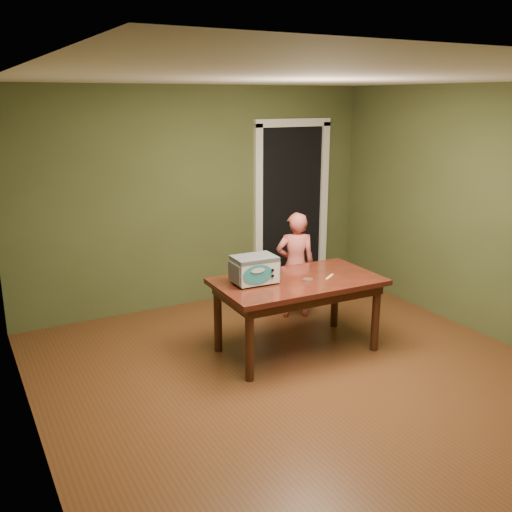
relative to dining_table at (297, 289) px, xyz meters
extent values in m
plane|color=brown|center=(-0.26, -0.70, -0.65)|extent=(5.00, 5.00, 0.00)
cube|color=#49532C|center=(-0.26, 1.80, 0.65)|extent=(4.50, 0.02, 2.60)
cube|color=#49532C|center=(-2.51, -0.70, 0.65)|extent=(0.02, 5.00, 2.60)
cube|color=#49532C|center=(1.99, -0.70, 0.65)|extent=(0.02, 5.00, 2.60)
cube|color=white|center=(-0.26, -0.70, 1.95)|extent=(4.50, 5.00, 0.02)
cube|color=black|center=(1.04, 2.10, 0.40)|extent=(0.90, 0.60, 2.10)
cube|color=black|center=(1.04, 1.79, 0.40)|extent=(0.90, 0.02, 2.10)
cube|color=white|center=(0.54, 1.77, 0.40)|extent=(0.10, 0.06, 2.20)
cube|color=white|center=(1.54, 1.77, 0.40)|extent=(0.10, 0.06, 2.20)
cube|color=white|center=(1.04, 1.77, 1.50)|extent=(1.10, 0.06, 0.10)
cube|color=#33170B|center=(0.00, 0.00, 0.07)|extent=(1.62, 0.94, 0.05)
cube|color=#371A0D|center=(0.00, 0.00, 0.00)|extent=(1.50, 0.82, 0.10)
cylinder|color=#371A0D|center=(-0.71, -0.33, -0.30)|extent=(0.08, 0.08, 0.70)
cylinder|color=#371A0D|center=(-0.69, 0.37, -0.30)|extent=(0.08, 0.08, 0.70)
cylinder|color=#371A0D|center=(0.69, -0.37, -0.30)|extent=(0.08, 0.08, 0.70)
cylinder|color=#371A0D|center=(0.71, 0.33, -0.30)|extent=(0.08, 0.08, 0.70)
cylinder|color=#4C4F54|center=(-0.59, 0.00, 0.11)|extent=(0.03, 0.03, 0.02)
cylinder|color=#4C4F54|center=(-0.58, 0.21, 0.11)|extent=(0.03, 0.03, 0.02)
cylinder|color=#4C4F54|center=(-0.27, -0.01, 0.11)|extent=(0.03, 0.03, 0.02)
cylinder|color=#4C4F54|center=(-0.26, 0.20, 0.11)|extent=(0.03, 0.03, 0.02)
cube|color=silver|center=(-0.42, 0.10, 0.23)|extent=(0.41, 0.30, 0.22)
cube|color=#4C4F54|center=(-0.42, 0.10, 0.35)|extent=(0.41, 0.30, 0.03)
cube|color=#4C4F54|center=(-0.63, 0.11, 0.23)|extent=(0.03, 0.25, 0.17)
cube|color=#4C4F54|center=(-0.22, 0.09, 0.23)|extent=(0.03, 0.25, 0.17)
ellipsoid|color=teal|center=(-0.47, -0.04, 0.23)|extent=(0.30, 0.02, 0.19)
cylinder|color=black|center=(-0.31, -0.05, 0.25)|extent=(0.03, 0.01, 0.03)
cylinder|color=black|center=(-0.31, -0.05, 0.20)|extent=(0.02, 0.01, 0.02)
cylinder|color=silver|center=(0.06, -0.09, 0.11)|extent=(0.10, 0.10, 0.02)
cylinder|color=#4F2F1A|center=(0.06, -0.09, 0.12)|extent=(0.09, 0.09, 0.01)
cube|color=#CFB55A|center=(0.31, -0.09, 0.10)|extent=(0.16, 0.12, 0.01)
imported|color=#D25B56|center=(0.49, 0.81, -0.04)|extent=(0.53, 0.45, 1.23)
camera|label=1|loc=(-2.88, -4.43, 1.80)|focal=40.00mm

